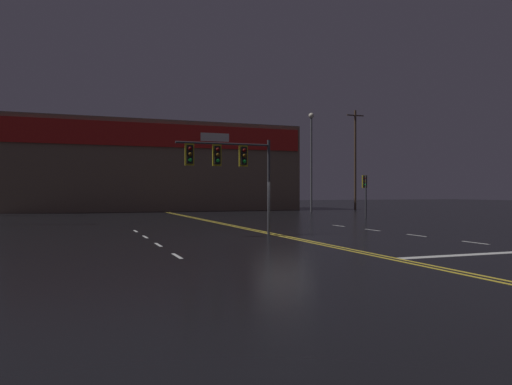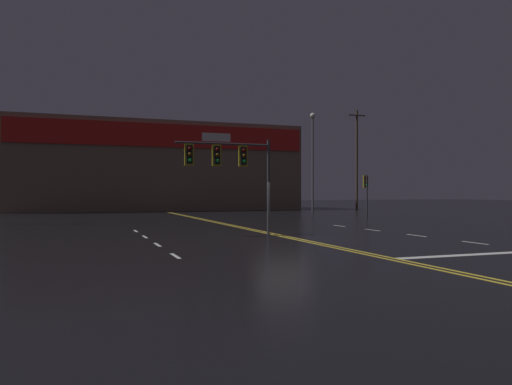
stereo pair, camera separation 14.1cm
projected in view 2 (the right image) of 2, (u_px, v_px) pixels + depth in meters
The scene contains 7 objects.
ground_plane at pixel (283, 236), 22.77m from camera, with size 200.00×200.00×0.00m, color black.
road_markings at pixel (329, 239), 21.47m from camera, with size 17.74×60.00×0.01m.
traffic_signal_median at pixel (228, 161), 23.13m from camera, with size 4.57×0.36×4.51m.
traffic_signal_corner_northeast at pixel (366, 187), 39.32m from camera, with size 0.42×0.36×3.36m.
streetlight_near_right at pixel (313, 149), 51.71m from camera, with size 0.56×0.56×10.28m.
building_backdrop at pixel (158, 168), 57.05m from camera, with size 31.54×10.23×9.70m.
utility_pole_row at pixel (166, 152), 50.44m from camera, with size 45.98×0.26×11.94m.
Camera 2 is at (-8.96, -20.97, 1.99)m, focal length 35.00 mm.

